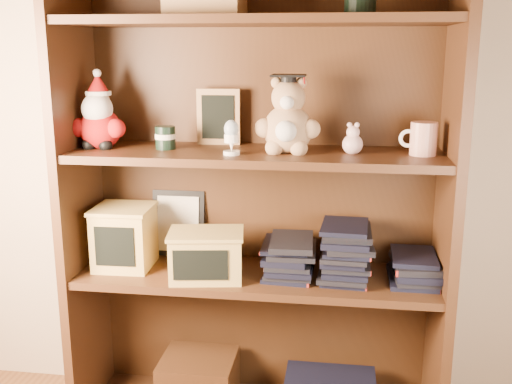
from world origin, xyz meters
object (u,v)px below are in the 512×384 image
bookcase (257,201)px  grad_teddy_bear (288,122)px  teacher_mug (423,139)px  treats_box (124,236)px

bookcase → grad_teddy_bear: (0.10, -0.06, 0.26)m
teacher_mug → bookcase: bearing=174.2°
teacher_mug → treats_box: bearing=-179.9°
bookcase → grad_teddy_bear: 0.29m
bookcase → grad_teddy_bear: bearing=-29.9°
grad_teddy_bear → teacher_mug: (0.40, 0.01, -0.04)m
bookcase → treats_box: (-0.44, -0.05, -0.12)m
bookcase → grad_teddy_bear: size_ratio=6.63×
bookcase → teacher_mug: size_ratio=14.42×
bookcase → teacher_mug: (0.50, -0.05, 0.22)m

